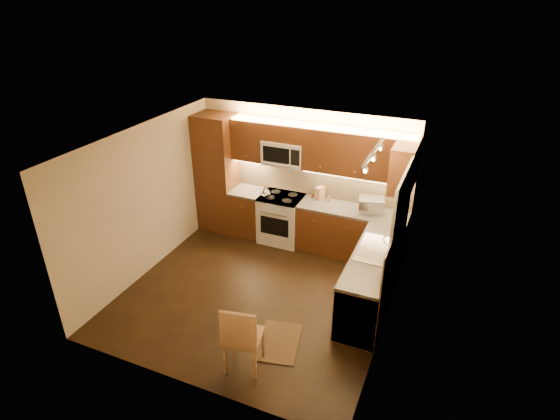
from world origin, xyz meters
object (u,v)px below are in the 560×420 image
at_px(knife_block, 320,193).
at_px(microwave, 284,153).
at_px(sink, 377,245).
at_px(toaster_oven, 371,205).
at_px(soap_bottle, 395,238).
at_px(dining_chair, 244,335).
at_px(stove, 281,218).
at_px(kettle, 266,191).

bearing_deg(knife_block, microwave, -152.17).
xyz_separation_m(microwave, sink, (2.00, -1.26, -0.74)).
xyz_separation_m(sink, toaster_oven, (-0.36, 1.19, 0.05)).
height_order(soap_bottle, dining_chair, soap_bottle).
bearing_deg(dining_chair, sink, 48.34).
distance_m(toaster_oven, soap_bottle, 1.09).
height_order(stove, soap_bottle, soap_bottle).
height_order(stove, knife_block, knife_block).
distance_m(microwave, soap_bottle, 2.53).
distance_m(soap_bottle, dining_chair, 2.72).
relative_size(microwave, kettle, 3.86).
bearing_deg(toaster_oven, soap_bottle, -72.78).
relative_size(toaster_oven, knife_block, 1.82).
relative_size(kettle, dining_chair, 0.19).
bearing_deg(kettle, dining_chair, -55.74).
height_order(stove, microwave, microwave).
bearing_deg(sink, microwave, 147.79).
bearing_deg(kettle, toaster_oven, 20.13).
height_order(kettle, knife_block, knife_block).
bearing_deg(microwave, stove, -90.00).
xyz_separation_m(sink, soap_bottle, (0.22, 0.27, 0.03)).
bearing_deg(sink, dining_chair, -120.68).
bearing_deg(stove, kettle, -156.32).
xyz_separation_m(stove, soap_bottle, (2.22, -0.85, 0.54)).
relative_size(microwave, knife_block, 3.27).
height_order(knife_block, dining_chair, knife_block).
height_order(microwave, dining_chair, microwave).
relative_size(sink, toaster_oven, 2.03).
relative_size(microwave, dining_chair, 0.75).
height_order(sink, toaster_oven, toaster_oven).
distance_m(toaster_oven, knife_block, 0.98).
distance_m(sink, kettle, 2.48).
bearing_deg(soap_bottle, stove, 179.00).
relative_size(stove, toaster_oven, 2.18).
distance_m(sink, knife_block, 1.89).
distance_m(kettle, knife_block, 0.99).
bearing_deg(soap_bottle, dining_chair, -101.62).
xyz_separation_m(microwave, toaster_oven, (1.64, -0.07, -0.69)).
xyz_separation_m(toaster_oven, knife_block, (-0.97, 0.15, -0.01)).
height_order(microwave, knife_block, microwave).
bearing_deg(knife_block, sink, -24.31).
bearing_deg(knife_block, toaster_oven, 12.22).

